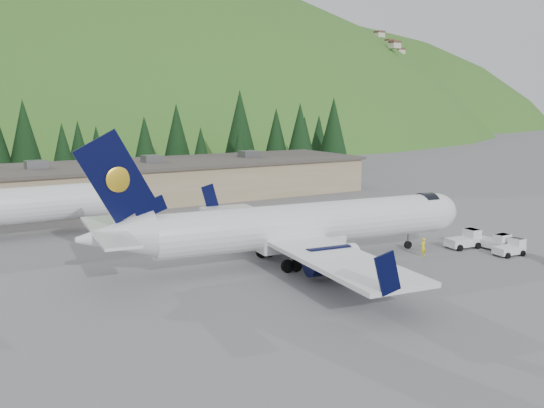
% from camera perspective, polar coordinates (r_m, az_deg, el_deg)
% --- Properties ---
extents(ground, '(600.00, 600.00, 0.00)m').
position_cam_1_polar(ground, '(51.56, 3.42, -5.34)').
color(ground, slate).
extents(airliner, '(34.37, 32.31, 11.40)m').
position_cam_1_polar(airliner, '(50.41, 2.45, -2.13)').
color(airliner, white).
rests_on(airliner, ground).
extents(baggage_tug_a, '(2.83, 1.82, 1.46)m').
position_cam_1_polar(baggage_tug_a, '(57.13, 21.59, -3.86)').
color(baggage_tug_a, white).
rests_on(baggage_tug_a, ground).
extents(baggage_tug_b, '(3.30, 2.17, 1.68)m').
position_cam_1_polar(baggage_tug_b, '(58.59, 17.73, -3.21)').
color(baggage_tug_b, white).
rests_on(baggage_tug_b, ground).
extents(terminal_building, '(71.00, 17.00, 6.10)m').
position_cam_1_polar(terminal_building, '(83.15, -14.40, 1.93)').
color(terminal_building, '#93855D').
rests_on(terminal_building, ground).
extents(baggage_tug_d, '(1.94, 3.02, 1.56)m').
position_cam_1_polar(baggage_tug_d, '(58.69, 20.27, -3.39)').
color(baggage_tug_d, white).
rests_on(baggage_tug_d, ground).
extents(ramp_worker, '(0.62, 0.43, 1.65)m').
position_cam_1_polar(ramp_worker, '(54.27, 14.02, -3.96)').
color(ramp_worker, yellow).
rests_on(ramp_worker, ground).
extents(tree_line, '(110.45, 16.56, 14.34)m').
position_cam_1_polar(tree_line, '(103.87, -19.23, 5.84)').
color(tree_line, black).
rests_on(tree_line, ground).
extents(hills, '(614.00, 330.00, 300.00)m').
position_cam_1_polar(hills, '(278.63, -12.04, -10.80)').
color(hills, '#2F5219').
rests_on(hills, ground).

